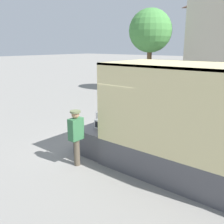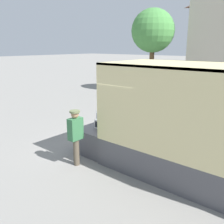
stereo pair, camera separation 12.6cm
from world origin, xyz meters
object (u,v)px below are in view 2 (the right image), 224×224
at_px(portable_generator, 118,116).
at_px(orange_bucket, 100,117).
at_px(worker_person, 76,132).
at_px(microwave, 104,124).
at_px(street_tree, 153,31).

relative_size(portable_generator, orange_bucket, 1.65).
distance_m(orange_bucket, worker_person, 1.78).
xyz_separation_m(microwave, portable_generator, (-0.16, 0.99, 0.05)).
height_order(microwave, orange_bucket, orange_bucket).
bearing_deg(street_tree, portable_generator, -64.72).
bearing_deg(worker_person, microwave, 91.15).
xyz_separation_m(orange_bucket, street_tree, (-4.39, 10.66, 3.55)).
distance_m(microwave, worker_person, 1.27).
bearing_deg(microwave, portable_generator, 99.28).
height_order(portable_generator, street_tree, street_tree).
height_order(portable_generator, worker_person, worker_person).
relative_size(portable_generator, worker_person, 0.37).
bearing_deg(portable_generator, microwave, -80.72).
distance_m(orange_bucket, street_tree, 12.06).
relative_size(worker_person, street_tree, 0.27).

